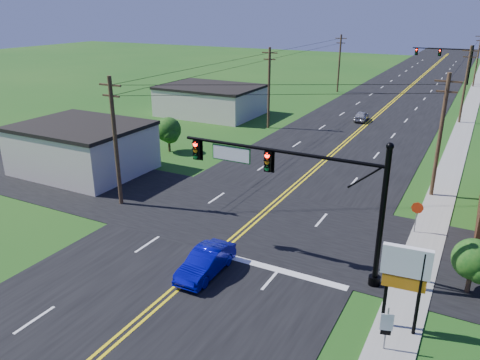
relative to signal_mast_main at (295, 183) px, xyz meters
The scene contains 21 objects.
ground 10.27m from the signal_mast_main, 118.47° to the right, with size 260.00×260.00×0.00m, color #174915.
road_main 42.49m from the signal_mast_main, 95.90° to the left, with size 16.00×220.00×0.04m, color black.
road_cross 7.56m from the signal_mast_main, 137.32° to the left, with size 70.00×10.00×0.04m, color black.
sidewalk 32.93m from the signal_mast_main, 79.10° to the left, with size 2.00×160.00×0.08m, color gray.
signal_mast_main is the anchor object (origin of this frame).
signal_mast_far 72.00m from the signal_mast_main, 89.92° to the left, with size 10.98×0.60×7.48m.
cream_bldg_near 22.33m from the signal_mast_main, 164.29° to the left, with size 10.20×8.20×4.10m.
cream_bldg_far 38.12m from the signal_mast_main, 127.88° to the left, with size 12.20×9.20×3.70m.
utility_pole_left_a 13.98m from the signal_mast_main, behind, with size 1.80×0.28×9.00m.
utility_pole_left_b 30.34m from the signal_mast_main, 117.14° to the left, with size 1.80×0.28×9.00m.
utility_pole_left_c 55.74m from the signal_mast_main, 104.37° to the left, with size 1.80×0.28×9.00m.
utility_pole_right_a 15.03m from the signal_mast_main, 68.69° to the left, with size 1.80×0.28×9.00m.
utility_pole_right_b 40.37m from the signal_mast_main, 82.22° to the left, with size 1.80×0.28×9.00m.
utility_pole_right_c 70.21m from the signal_mast_main, 85.54° to the left, with size 1.80×0.28×9.00m.
shrub_corner 9.26m from the signal_mast_main, ahead, with size 2.00×2.00×2.86m.
tree_left 23.22m from the signal_mast_main, 142.64° to the left, with size 2.40×2.40×3.37m.
blue_car 6.24m from the signal_mast_main, 139.09° to the right, with size 1.45×4.15×1.37m, color #060794.
distant_car 35.91m from the signal_mast_main, 98.33° to the left, with size 1.42×3.52×1.20m, color #AAAAAF.
route_sign 8.31m from the signal_mast_main, 38.13° to the right, with size 0.50×0.17×2.06m.
stop_sign 9.36m from the signal_mast_main, 52.65° to the left, with size 0.74×0.09×2.08m.
pylon_sign 7.11m from the signal_mast_main, 26.48° to the right, with size 2.00×0.48×4.08m.
Camera 1 is at (12.31, -13.07, 13.26)m, focal length 35.00 mm.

